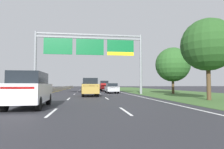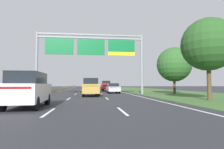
# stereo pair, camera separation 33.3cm
# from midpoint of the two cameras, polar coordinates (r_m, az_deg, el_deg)

# --- Properties ---
(ground_plane) EXTENTS (220.00, 220.00, 0.00)m
(ground_plane) POSITION_cam_midpoint_polar(r_m,az_deg,el_deg) (34.30, -6.70, -5.30)
(ground_plane) COLOR #2B2B30
(lane_striping) EXTENTS (11.96, 106.00, 0.01)m
(lane_striping) POSITION_cam_midpoint_polar(r_m,az_deg,el_deg) (33.84, -6.71, -5.33)
(lane_striping) COLOR white
(lane_striping) RESTS_ON ground
(grass_verge_right) EXTENTS (14.00, 110.00, 0.02)m
(grass_verge_right) POSITION_cam_midpoint_polar(r_m,az_deg,el_deg) (37.03, 15.52, -5.03)
(grass_verge_right) COLOR #3D602D
(grass_verge_right) RESTS_ON ground
(median_barrier_concrete) EXTENTS (0.60, 110.00, 0.85)m
(median_barrier_concrete) POSITION_cam_midpoint_polar(r_m,az_deg,el_deg) (34.92, -17.63, -4.56)
(median_barrier_concrete) COLOR #A8A399
(median_barrier_concrete) RESTS_ON ground
(overhead_sign_gantry) EXTENTS (15.06, 0.42, 8.63)m
(overhead_sign_gantry) POSITION_cam_midpoint_polar(r_m,az_deg,el_deg) (26.96, -5.99, 7.25)
(overhead_sign_gantry) COLOR gray
(overhead_sign_gantry) RESTS_ON ground
(pickup_truck_red) EXTENTS (2.04, 5.41, 2.20)m
(pickup_truck_red) POSITION_cam_midpoint_polar(r_m,az_deg,el_deg) (41.77, -1.49, -3.43)
(pickup_truck_red) COLOR maroon
(pickup_truck_red) RESTS_ON ground
(car_silver_right_lane_sedan) EXTENTS (1.85, 4.41, 1.57)m
(car_silver_right_lane_sedan) POSITION_cam_midpoint_polar(r_m,az_deg,el_deg) (30.21, 0.59, -4.08)
(car_silver_right_lane_sedan) COLOR #B2B5BA
(car_silver_right_lane_sedan) RESTS_ON ground
(car_white_left_lane_suv) EXTENTS (2.03, 4.75, 2.11)m
(car_white_left_lane_suv) POSITION_cam_midpoint_polar(r_m,az_deg,el_deg) (12.39, -23.18, -4.09)
(car_white_left_lane_suv) COLOR silver
(car_white_left_lane_suv) RESTS_ON ground
(car_black_centre_lane_sedan) EXTENTS (1.93, 4.45, 1.57)m
(car_black_centre_lane_sedan) POSITION_cam_midpoint_polar(r_m,az_deg,el_deg) (34.86, -6.87, -3.92)
(car_black_centre_lane_sedan) COLOR black
(car_black_centre_lane_sedan) RESTS_ON ground
(car_gold_centre_lane_suv) EXTENTS (2.03, 4.75, 2.11)m
(car_gold_centre_lane_suv) POSITION_cam_midpoint_polar(r_m,az_deg,el_deg) (22.71, -6.12, -3.71)
(car_gold_centre_lane_suv) COLOR #A38438
(car_gold_centre_lane_suv) RESTS_ON ground
(roadside_tree_near) EXTENTS (4.66, 4.66, 7.25)m
(roadside_tree_near) POSITION_cam_midpoint_polar(r_m,az_deg,el_deg) (19.00, 27.38, 8.02)
(roadside_tree_near) COLOR #4C3823
(roadside_tree_near) RESTS_ON ground
(roadside_tree_mid) EXTENTS (5.06, 5.06, 6.86)m
(roadside_tree_mid) POSITION_cam_midpoint_polar(r_m,az_deg,el_deg) (29.46, 18.49, 2.87)
(roadside_tree_mid) COLOR #4C3823
(roadside_tree_mid) RESTS_ON ground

